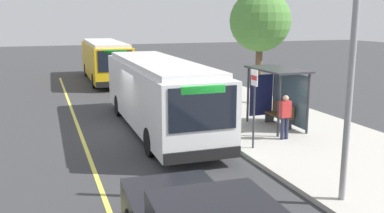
{
  "coord_description": "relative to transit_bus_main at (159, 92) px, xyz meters",
  "views": [
    {
      "loc": [
        17.05,
        -3.53,
        4.65
      ],
      "look_at": [
        2.36,
        1.68,
        1.41
      ],
      "focal_mm": 39.92,
      "sensor_mm": 36.0,
      "label": 1
    }
  ],
  "objects": [
    {
      "name": "pedestrian_commuter",
      "position": [
        3.47,
        3.95,
        -0.5
      ],
      "size": [
        0.24,
        0.4,
        1.69
      ],
      "color": "#282D47",
      "rests_on": "sidewalk_curb"
    },
    {
      "name": "transit_bus_second",
      "position": [
        -15.34,
        0.0,
        0.0
      ],
      "size": [
        10.95,
        2.82,
        2.95
      ],
      "color": "gold",
      "rests_on": "ground_plane"
    },
    {
      "name": "bus_shelter",
      "position": [
        1.57,
        4.75,
        0.3
      ],
      "size": [
        2.9,
        1.6,
        2.48
      ],
      "color": "#333338",
      "rests_on": "sidewalk_curb"
    },
    {
      "name": "utility_pole",
      "position": [
        8.73,
        2.41,
        1.73
      ],
      "size": [
        0.16,
        0.16,
        6.4
      ],
      "primitive_type": "cylinder",
      "color": "gray",
      "rests_on": "sidewalk_curb"
    },
    {
      "name": "waiting_bench",
      "position": [
        1.59,
        4.88,
        -0.98
      ],
      "size": [
        1.6,
        0.48,
        0.95
      ],
      "color": "brown",
      "rests_on": "sidewalk_curb"
    },
    {
      "name": "lane_stripe_center",
      "position": [
        -0.06,
        -3.21,
        -1.61
      ],
      "size": [
        36.0,
        0.14,
        0.01
      ],
      "primitive_type": "cube",
      "color": "#E0D64C",
      "rests_on": "ground_plane"
    },
    {
      "name": "transit_bus_main",
      "position": [
        0.0,
        0.0,
        0.0
      ],
      "size": [
        10.79,
        2.69,
        2.95
      ],
      "color": "white",
      "rests_on": "ground_plane"
    },
    {
      "name": "street_tree_near_shelter",
      "position": [
        -3.22,
        6.4,
        2.85
      ],
      "size": [
        3.21,
        3.21,
        5.96
      ],
      "color": "brown",
      "rests_on": "sidewalk_curb"
    },
    {
      "name": "ground_plane",
      "position": [
        -0.06,
        -1.01,
        -1.62
      ],
      "size": [
        120.0,
        120.0,
        0.0
      ],
      "primitive_type": "plane",
      "color": "#38383A"
    },
    {
      "name": "sidewalk_curb",
      "position": [
        -0.06,
        4.99,
        -1.54
      ],
      "size": [
        44.0,
        6.4,
        0.15
      ],
      "primitive_type": "cube",
      "color": "#B7B2A8",
      "rests_on": "ground_plane"
    },
    {
      "name": "route_sign_post",
      "position": [
        4.07,
        2.31,
        0.34
      ],
      "size": [
        0.44,
        0.08,
        2.8
      ],
      "color": "#333338",
      "rests_on": "sidewalk_curb"
    }
  ]
}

